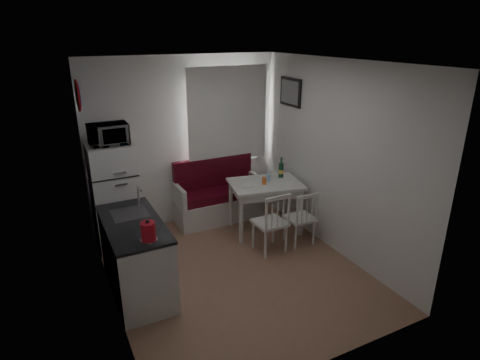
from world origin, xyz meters
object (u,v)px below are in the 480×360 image
Objects in this scene: dining_table at (265,188)px; microwave at (108,134)px; chair_left at (274,217)px; kitchen_counter at (136,256)px; bench at (218,200)px; wine_bottle at (281,167)px; fridge at (115,196)px; kettle at (148,231)px; chair_right at (304,213)px.

microwave is (-2.09, 0.53, 0.94)m from dining_table.
dining_table is 0.72m from chair_left.
bench is (1.63, 1.36, -0.12)m from kitchen_counter.
bench is 1.18m from wine_bottle.
microwave reaches higher than chair_left.
wine_bottle reaches higher than chair_left.
kitchen_counter is 2.13m from bench.
dining_table is 0.78× the size of fridge.
fridge is at bearing -176.01° from bench.
kettle is at bearing -129.92° from bench.
kitchen_counter is 2.77× the size of chair_left.
microwave is at bearing 154.25° from chair_right.
kitchen_counter is 0.94× the size of bench.
kitchen_counter reaches higher than chair_left.
wine_bottle is at bearing 28.53° from kettle.
wine_bottle is (2.43, -0.48, 0.19)m from fridge.
fridge reaches higher than kettle.
kitchen_counter is at bearing -90.94° from microwave.
dining_table is 2.17m from fridge.
dining_table is 2.69× the size of chair_right.
bench is at bearing 3.99° from fridge.
microwave reaches higher than chair_right.
microwave is 2.11× the size of kettle.
chair_left reaches higher than dining_table.
kitchen_counter is at bearing -140.28° from bench.
chair_right is (2.36, 0.02, 0.05)m from kitchen_counter.
kitchen_counter reaches higher than wine_bottle.
chair_right is 2.66m from fridge.
kettle is (0.03, -1.78, 0.27)m from fridge.
kettle is at bearing -151.47° from wine_bottle.
bench is 1.20× the size of dining_table.
chair_right reaches higher than dining_table.
fridge is 2.98× the size of microwave.
fridge is 1.80m from kettle.
chair_right is at bearing 0.38° from kitchen_counter.
kettle reaches higher than dining_table.
bench is 0.93× the size of fridge.
kettle is at bearing -84.72° from kitchen_counter.
bench is 2.94× the size of chair_left.
dining_table is 4.90× the size of kettle.
fridge reaches higher than chair_left.
chair_right is (0.73, -1.34, 0.17)m from bench.
wine_bottle is (0.59, 0.76, 0.39)m from chair_left.
microwave reaches higher than wine_bottle.
wine_bottle is (2.40, 1.30, -0.08)m from kettle.
kitchen_counter reaches higher than chair_right.
dining_table is 0.73m from chair_right.
fridge is at bearing 168.93° from wine_bottle.
kitchen_counter is 0.88× the size of fridge.
chair_right is 0.29× the size of fridge.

